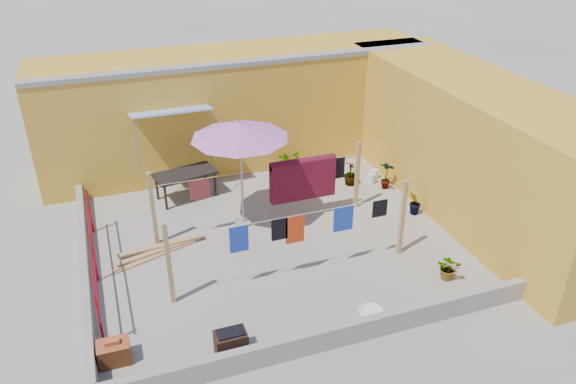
# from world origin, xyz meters

# --- Properties ---
(ground) EXTENTS (80.00, 80.00, 0.00)m
(ground) POSITION_xyz_m (0.00, 0.00, 0.00)
(ground) COLOR #9E998E
(ground) RESTS_ON ground
(wall_back) EXTENTS (11.00, 3.27, 3.21)m
(wall_back) POSITION_xyz_m (0.50, 4.69, 1.61)
(wall_back) COLOR gold
(wall_back) RESTS_ON ground
(wall_right) EXTENTS (2.40, 9.00, 3.20)m
(wall_right) POSITION_xyz_m (5.20, 0.00, 1.60)
(wall_right) COLOR gold
(wall_right) RESTS_ON ground
(parapet_front) EXTENTS (8.30, 0.16, 0.44)m
(parapet_front) POSITION_xyz_m (0.00, -3.58, 0.22)
(parapet_front) COLOR gray
(parapet_front) RESTS_ON ground
(parapet_left) EXTENTS (0.16, 7.30, 0.44)m
(parapet_left) POSITION_xyz_m (-4.08, 0.00, 0.22)
(parapet_left) COLOR gray
(parapet_left) RESTS_ON ground
(red_railing) EXTENTS (0.05, 4.20, 1.10)m
(red_railing) POSITION_xyz_m (-3.85, -0.20, 0.72)
(red_railing) COLOR maroon
(red_railing) RESTS_ON ground
(clothesline_rig) EXTENTS (5.09, 2.35, 1.80)m
(clothesline_rig) POSITION_xyz_m (0.86, 0.55, 1.01)
(clothesline_rig) COLOR tan
(clothesline_rig) RESTS_ON ground
(patio_umbrella) EXTENTS (2.81, 2.81, 2.67)m
(patio_umbrella) POSITION_xyz_m (-0.41, 0.95, 2.40)
(patio_umbrella) COLOR gray
(patio_umbrella) RESTS_ON ground
(outdoor_table) EXTENTS (1.68, 1.08, 0.73)m
(outdoor_table) POSITION_xyz_m (-1.45, 2.71, 0.66)
(outdoor_table) COLOR black
(outdoor_table) RESTS_ON ground
(brick_stack) EXTENTS (0.55, 0.40, 0.47)m
(brick_stack) POSITION_xyz_m (-3.70, -2.65, 0.20)
(brick_stack) COLOR #9B4C23
(brick_stack) RESTS_ON ground
(lumber_pile) EXTENTS (2.08, 0.81, 0.13)m
(lumber_pile) POSITION_xyz_m (-2.52, 0.38, 0.06)
(lumber_pile) COLOR tan
(lumber_pile) RESTS_ON ground
(brazier) EXTENTS (0.55, 0.37, 0.50)m
(brazier) POSITION_xyz_m (-1.78, -3.15, 0.24)
(brazier) COLOR black
(brazier) RESTS_ON ground
(white_basin) EXTENTS (0.48, 0.48, 0.08)m
(white_basin) POSITION_xyz_m (0.99, -3.03, 0.04)
(white_basin) COLOR silver
(white_basin) RESTS_ON ground
(water_jug_a) EXTENTS (0.20, 0.20, 0.32)m
(water_jug_a) POSITION_xyz_m (3.48, 1.82, 0.14)
(water_jug_a) COLOR silver
(water_jug_a) RESTS_ON ground
(water_jug_b) EXTENTS (0.19, 0.19, 0.31)m
(water_jug_b) POSITION_xyz_m (3.70, 2.06, 0.13)
(water_jug_b) COLOR silver
(water_jug_b) RESTS_ON ground
(green_hose) EXTENTS (0.48, 0.48, 0.07)m
(green_hose) POSITION_xyz_m (1.91, 1.99, 0.03)
(green_hose) COLOR #1A761F
(green_hose) RESTS_ON ground
(plant_back_a) EXTENTS (0.78, 0.73, 0.69)m
(plant_back_a) POSITION_xyz_m (1.55, 3.20, 0.35)
(plant_back_a) COLOR #195819
(plant_back_a) RESTS_ON ground
(plant_back_b) EXTENTS (0.38, 0.38, 0.67)m
(plant_back_b) POSITION_xyz_m (2.90, 1.95, 0.34)
(plant_back_b) COLOR #195819
(plant_back_b) RESTS_ON ground
(plant_right_a) EXTENTS (0.50, 0.51, 0.81)m
(plant_right_a) POSITION_xyz_m (3.70, 1.42, 0.41)
(plant_right_a) COLOR #195819
(plant_right_a) RESTS_ON ground
(plant_right_b) EXTENTS (0.43, 0.45, 0.64)m
(plant_right_b) POSITION_xyz_m (3.70, -0.06, 0.32)
(plant_right_b) COLOR #195819
(plant_right_b) RESTS_ON ground
(plant_right_c) EXTENTS (0.64, 0.63, 0.54)m
(plant_right_c) POSITION_xyz_m (2.99, -2.57, 0.27)
(plant_right_c) COLOR #195819
(plant_right_c) RESTS_ON ground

